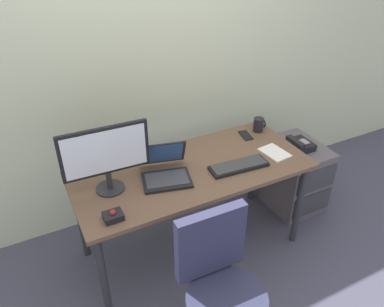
# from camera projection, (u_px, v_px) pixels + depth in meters

# --- Properties ---
(ground_plane) EXTENTS (8.00, 8.00, 0.00)m
(ground_plane) POSITION_uv_depth(u_px,v_px,m) (192.00, 246.00, 3.02)
(ground_plane) COLOR #464557
(back_wall) EXTENTS (6.00, 0.10, 2.80)m
(back_wall) POSITION_uv_depth(u_px,v_px,m) (148.00, 46.00, 2.79)
(back_wall) COLOR beige
(back_wall) RESTS_ON ground
(desk) EXTENTS (1.63, 0.72, 0.75)m
(desk) POSITION_uv_depth(u_px,v_px,m) (192.00, 178.00, 2.65)
(desk) COLOR brown
(desk) RESTS_ON ground
(file_cabinet) EXTENTS (0.42, 0.53, 0.59)m
(file_cabinet) POSITION_uv_depth(u_px,v_px,m) (293.00, 176.00, 3.31)
(file_cabinet) COLOR #5D5359
(file_cabinet) RESTS_ON ground
(desk_phone) EXTENTS (0.17, 0.20, 0.09)m
(desk_phone) POSITION_uv_depth(u_px,v_px,m) (300.00, 145.00, 3.12)
(desk_phone) COLOR black
(desk_phone) RESTS_ON file_cabinet
(office_chair) EXTENTS (0.52, 0.52, 0.96)m
(office_chair) POSITION_uv_depth(u_px,v_px,m) (221.00, 299.00, 2.11)
(office_chair) COLOR black
(office_chair) RESTS_ON ground
(monitor_main) EXTENTS (0.54, 0.18, 0.44)m
(monitor_main) POSITION_uv_depth(u_px,v_px,m) (106.00, 155.00, 2.28)
(monitor_main) COLOR #262628
(monitor_main) RESTS_ON desk
(keyboard) EXTENTS (0.42, 0.17, 0.03)m
(keyboard) POSITION_uv_depth(u_px,v_px,m) (239.00, 166.00, 2.61)
(keyboard) COLOR black
(keyboard) RESTS_ON desk
(laptop) EXTENTS (0.38, 0.38, 0.22)m
(laptop) POSITION_uv_depth(u_px,v_px,m) (165.00, 170.00, 2.50)
(laptop) COLOR black
(laptop) RESTS_ON desk
(trackball_mouse) EXTENTS (0.11, 0.09, 0.07)m
(trackball_mouse) POSITION_uv_depth(u_px,v_px,m) (113.00, 216.00, 2.17)
(trackball_mouse) COLOR black
(trackball_mouse) RESTS_ON desk
(coffee_mug) EXTENTS (0.09, 0.08, 0.11)m
(coffee_mug) POSITION_uv_depth(u_px,v_px,m) (259.00, 125.00, 3.02)
(coffee_mug) COLOR black
(coffee_mug) RESTS_ON desk
(paper_notepad) EXTENTS (0.17, 0.22, 0.01)m
(paper_notepad) POSITION_uv_depth(u_px,v_px,m) (275.00, 153.00, 2.76)
(paper_notepad) COLOR white
(paper_notepad) RESTS_ON desk
(cell_phone) EXTENTS (0.09, 0.15, 0.01)m
(cell_phone) POSITION_uv_depth(u_px,v_px,m) (246.00, 135.00, 2.97)
(cell_phone) COLOR black
(cell_phone) RESTS_ON desk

